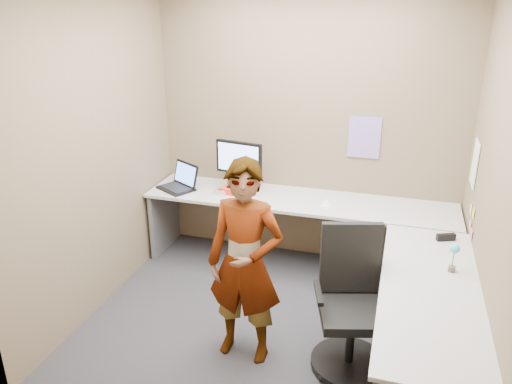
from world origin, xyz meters
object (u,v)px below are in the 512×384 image
(office_chair, at_px, (351,313))
(desk, at_px, (334,246))
(person, at_px, (245,263))
(monitor, at_px, (239,160))

(office_chair, bearing_deg, desk, 92.54)
(office_chair, distance_m, person, 0.84)
(desk, bearing_deg, office_chair, -71.39)
(desk, bearing_deg, person, -123.11)
(person, bearing_deg, desk, 59.14)
(monitor, distance_m, person, 1.52)
(monitor, relative_size, office_chair, 0.46)
(desk, xyz_separation_m, office_chair, (0.23, -0.69, -0.16))
(desk, xyz_separation_m, monitor, (-1.04, 0.60, 0.47))
(office_chair, bearing_deg, monitor, 118.55)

